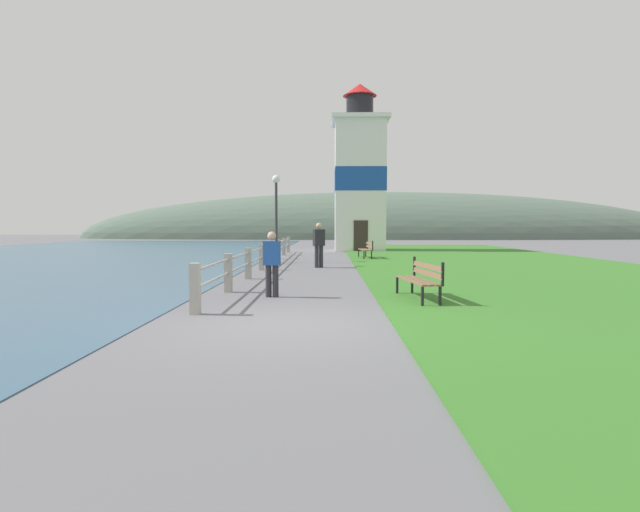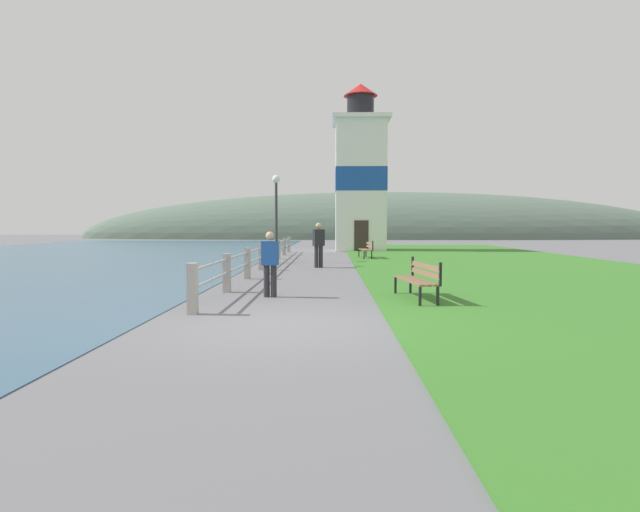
# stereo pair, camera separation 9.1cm
# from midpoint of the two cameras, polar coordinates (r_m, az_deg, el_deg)

# --- Properties ---
(ground_plane) EXTENTS (160.00, 160.00, 0.00)m
(ground_plane) POSITION_cam_midpoint_polar(r_m,az_deg,el_deg) (8.55, -4.34, -7.87)
(ground_plane) COLOR slate
(grass_verge) EXTENTS (12.00, 40.45, 0.06)m
(grass_verge) POSITION_cam_midpoint_polar(r_m,az_deg,el_deg) (22.99, 19.04, -0.80)
(grass_verge) COLOR #387528
(grass_verge) RESTS_ON ground_plane
(seawall_railing) EXTENTS (0.18, 22.10, 0.98)m
(seawall_railing) POSITION_cam_midpoint_polar(r_m,az_deg,el_deg) (20.50, -6.01, 0.33)
(seawall_railing) COLOR #A8A399
(seawall_railing) RESTS_ON ground_plane
(park_bench_near) EXTENTS (0.73, 1.98, 0.94)m
(park_bench_near) POSITION_cam_midpoint_polar(r_m,az_deg,el_deg) (11.26, 11.46, -2.40)
(park_bench_near) COLOR brown
(park_bench_near) RESTS_ON ground_plane
(park_bench_midway) EXTENTS (0.63, 1.84, 0.94)m
(park_bench_midway) POSITION_cam_midpoint_polar(r_m,az_deg,el_deg) (25.06, 5.48, 0.88)
(park_bench_midway) COLOR brown
(park_bench_midway) RESTS_ON ground_plane
(lighthouse) EXTENTS (3.72, 3.72, 10.96)m
(lighthouse) POSITION_cam_midpoint_polar(r_m,az_deg,el_deg) (33.55, 4.69, 8.90)
(lighthouse) COLOR white
(lighthouse) RESTS_ON ground_plane
(person_strolling) EXTENTS (0.40, 0.25, 1.54)m
(person_strolling) POSITION_cam_midpoint_polar(r_m,az_deg,el_deg) (11.75, -5.51, -0.65)
(person_strolling) COLOR #28282D
(person_strolling) RESTS_ON ground_plane
(person_by_railing) EXTENTS (0.50, 0.40, 1.79)m
(person_by_railing) POSITION_cam_midpoint_polar(r_m,az_deg,el_deg) (19.88, -0.03, 1.45)
(person_by_railing) COLOR #28282D
(person_by_railing) RESTS_ON ground_plane
(lamp_post) EXTENTS (0.36, 0.36, 3.96)m
(lamp_post) POSITION_cam_midpoint_polar(r_m,az_deg,el_deg) (22.85, -4.91, 6.15)
(lamp_post) COLOR #333338
(lamp_post) RESTS_ON ground_plane
(distant_hillside) EXTENTS (80.00, 16.00, 12.00)m
(distant_hillside) POSITION_cam_midpoint_polar(r_m,az_deg,el_deg) (65.72, 7.49, 2.03)
(distant_hillside) COLOR #566B5B
(distant_hillside) RESTS_ON ground_plane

